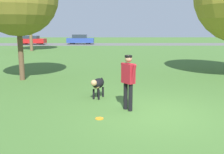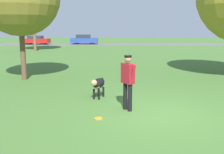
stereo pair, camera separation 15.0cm
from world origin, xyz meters
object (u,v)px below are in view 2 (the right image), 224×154
Objects in this scene: person at (128,78)px; frisbee at (99,118)px; parked_car_blue at (84,39)px; dog at (98,84)px; tree_far_left at (33,2)px; parked_car_red at (36,40)px.

person is 7.32× the size of frisbee.
person is 1.52m from frisbee.
parked_car_blue is (-4.85, 31.98, -0.29)m from person.
dog is 0.14× the size of tree_far_left.
parked_car_blue is (-4.01, 32.76, 0.70)m from frisbee.
person is at bearing -66.65° from tree_far_left.
person reaches higher than frisbee.
parked_car_red is (-11.08, 32.24, 0.63)m from frisbee.
dog is at bearing 93.44° from frisbee.
tree_far_left is at bearing -72.91° from parked_car_red.
parked_car_blue is (7.07, 0.52, 0.07)m from parked_car_red.
parked_car_blue reaches higher than frisbee.
tree_far_left is (-8.88, 20.57, 4.15)m from person.
person is 0.42× the size of parked_car_blue.
person reaches higher than parked_car_red.
frisbee is (0.13, -2.14, -0.51)m from dog.
parked_car_blue is at bearing 96.98° from frisbee.
tree_far_left is 1.85× the size of parked_car_blue.
dog is at bearing -67.63° from tree_far_left.
tree_far_left is at bearing 167.91° from person.
dog reaches higher than frisbee.
parked_car_blue is at bearing 5.68° from parked_car_red.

